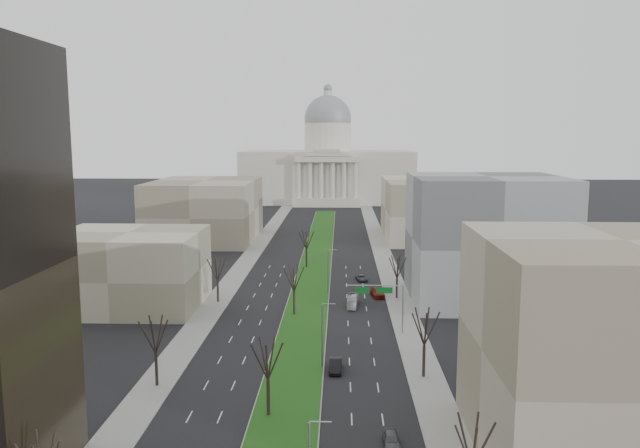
% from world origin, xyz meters
% --- Properties ---
extents(ground, '(600.00, 600.00, 0.00)m').
position_xyz_m(ground, '(0.00, 120.00, 0.00)').
color(ground, black).
rests_on(ground, ground).
extents(median, '(8.00, 222.03, 0.20)m').
position_xyz_m(median, '(0.00, 118.99, 0.10)').
color(median, '#999993').
rests_on(median, ground).
extents(sidewalk_left, '(5.00, 330.00, 0.15)m').
position_xyz_m(sidewalk_left, '(-17.50, 95.00, 0.07)').
color(sidewalk_left, gray).
rests_on(sidewalk_left, ground).
extents(sidewalk_right, '(5.00, 330.00, 0.15)m').
position_xyz_m(sidewalk_right, '(17.50, 95.00, 0.07)').
color(sidewalk_right, gray).
rests_on(sidewalk_right, ground).
extents(capitol, '(80.00, 46.00, 55.00)m').
position_xyz_m(capitol, '(0.00, 269.59, 16.31)').
color(capitol, beige).
rests_on(capitol, ground).
extents(building_beige_left, '(26.00, 22.00, 14.00)m').
position_xyz_m(building_beige_left, '(-33.00, 85.00, 7.00)').
color(building_beige_left, gray).
rests_on(building_beige_left, ground).
extents(building_tan_right, '(26.00, 24.00, 22.00)m').
position_xyz_m(building_tan_right, '(33.00, 32.00, 11.00)').
color(building_tan_right, gray).
rests_on(building_tan_right, ground).
extents(building_grey_right, '(28.00, 26.00, 24.00)m').
position_xyz_m(building_grey_right, '(34.00, 92.00, 12.00)').
color(building_grey_right, slate).
rests_on(building_grey_right, ground).
extents(building_far_left, '(30.00, 40.00, 18.00)m').
position_xyz_m(building_far_left, '(-35.00, 160.00, 9.00)').
color(building_far_left, gray).
rests_on(building_far_left, ground).
extents(building_far_right, '(30.00, 40.00, 18.00)m').
position_xyz_m(building_far_right, '(35.00, 165.00, 9.00)').
color(building_far_right, gray).
rests_on(building_far_right, ground).
extents(tree_left_mid, '(5.40, 5.40, 9.72)m').
position_xyz_m(tree_left_mid, '(-17.20, 48.00, 7.00)').
color(tree_left_mid, black).
rests_on(tree_left_mid, ground).
extents(tree_left_far, '(5.28, 5.28, 9.50)m').
position_xyz_m(tree_left_far, '(-17.20, 88.00, 6.84)').
color(tree_left_far, black).
rests_on(tree_left_far, ground).
extents(tree_right_near, '(5.16, 5.16, 9.29)m').
position_xyz_m(tree_right_near, '(17.20, 22.00, 6.69)').
color(tree_right_near, black).
rests_on(tree_right_near, ground).
extents(tree_right_mid, '(5.52, 5.52, 9.94)m').
position_xyz_m(tree_right_mid, '(17.20, 52.00, 7.16)').
color(tree_right_mid, black).
rests_on(tree_right_mid, ground).
extents(tree_right_far, '(5.04, 5.04, 9.07)m').
position_xyz_m(tree_right_far, '(17.20, 92.00, 6.53)').
color(tree_right_far, black).
rests_on(tree_right_far, ground).
extents(tree_median_a, '(5.40, 5.40, 9.72)m').
position_xyz_m(tree_median_a, '(-2.00, 40.00, 7.00)').
color(tree_median_a, black).
rests_on(tree_median_a, ground).
extents(tree_median_b, '(5.40, 5.40, 9.72)m').
position_xyz_m(tree_median_b, '(-2.00, 80.00, 7.00)').
color(tree_median_b, black).
rests_on(tree_median_b, ground).
extents(tree_median_c, '(5.40, 5.40, 9.72)m').
position_xyz_m(tree_median_c, '(-2.00, 120.00, 7.00)').
color(tree_median_c, black).
rests_on(tree_median_c, ground).
extents(streetlamp_median_b, '(1.90, 0.20, 9.16)m').
position_xyz_m(streetlamp_median_b, '(3.76, 55.00, 4.81)').
color(streetlamp_median_b, gray).
rests_on(streetlamp_median_b, ground).
extents(streetlamp_median_c, '(1.90, 0.20, 9.16)m').
position_xyz_m(streetlamp_median_c, '(3.76, 95.00, 4.81)').
color(streetlamp_median_c, gray).
rests_on(streetlamp_median_c, ground).
extents(mast_arm_signs, '(9.12, 0.24, 8.09)m').
position_xyz_m(mast_arm_signs, '(13.49, 70.03, 6.11)').
color(mast_arm_signs, gray).
rests_on(mast_arm_signs, ground).
extents(car_grey_near, '(1.79, 4.25, 1.44)m').
position_xyz_m(car_grey_near, '(11.48, 33.45, 0.72)').
color(car_grey_near, '#4D4F54').
rests_on(car_grey_near, ground).
extents(car_black, '(1.81, 4.92, 1.61)m').
position_xyz_m(car_black, '(5.57, 53.96, 0.81)').
color(car_black, black).
rests_on(car_black, ground).
extents(car_red, '(3.01, 5.82, 1.61)m').
position_xyz_m(car_red, '(13.50, 93.36, 0.81)').
color(car_red, maroon).
rests_on(car_red, ground).
extents(car_grey_far, '(2.78, 4.76, 1.24)m').
position_xyz_m(car_grey_far, '(10.85, 106.83, 0.62)').
color(car_grey_far, '#414248').
rests_on(car_grey_far, ground).
extents(box_van, '(2.32, 7.31, 2.00)m').
position_xyz_m(box_van, '(8.47, 86.18, 1.00)').
color(box_van, silver).
rests_on(box_van, ground).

